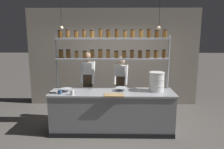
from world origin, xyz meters
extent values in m
plane|color=#5B5651|center=(0.00, 0.00, 0.00)|extent=(40.00, 40.00, 0.00)
cube|color=#9E9384|center=(0.00, 1.96, 1.45)|extent=(5.12, 0.12, 2.90)
cube|color=gray|center=(0.00, 0.00, 0.44)|extent=(2.66, 0.72, 0.88)
cube|color=#999BA0|center=(0.00, 0.00, 0.90)|extent=(2.72, 0.76, 0.04)
cube|color=black|center=(0.00, -0.36, 0.05)|extent=(2.66, 0.03, 0.10)
cylinder|color=#999BA0|center=(-1.28, 0.33, 1.07)|extent=(0.04, 0.04, 2.14)
cylinder|color=#999BA0|center=(1.28, 0.33, 1.07)|extent=(0.04, 0.04, 2.14)
cube|color=#999BA0|center=(0.00, 0.33, 1.61)|extent=(2.56, 0.28, 0.04)
cylinder|color=#513314|center=(-1.18, 0.33, 1.71)|extent=(0.10, 0.10, 0.17)
cylinder|color=black|center=(-1.18, 0.33, 1.81)|extent=(0.10, 0.10, 0.02)
cylinder|color=#513314|center=(-1.01, 0.33, 1.71)|extent=(0.10, 0.10, 0.17)
cylinder|color=black|center=(-1.01, 0.33, 1.81)|extent=(0.10, 0.10, 0.02)
cylinder|color=brown|center=(-0.82, 0.33, 1.70)|extent=(0.08, 0.08, 0.14)
cylinder|color=black|center=(-0.82, 0.33, 1.78)|extent=(0.08, 0.08, 0.02)
cylinder|color=brown|center=(-0.63, 0.33, 1.70)|extent=(0.09, 0.09, 0.14)
cylinder|color=black|center=(-0.63, 0.33, 1.78)|extent=(0.09, 0.09, 0.02)
cylinder|color=brown|center=(-0.46, 0.33, 1.71)|extent=(0.09, 0.09, 0.17)
cylinder|color=black|center=(-0.46, 0.33, 1.80)|extent=(0.09, 0.09, 0.02)
cylinder|color=brown|center=(-0.27, 0.33, 1.71)|extent=(0.10, 0.10, 0.17)
cylinder|color=black|center=(-0.27, 0.33, 1.81)|extent=(0.10, 0.10, 0.02)
cylinder|color=brown|center=(-0.09, 0.33, 1.71)|extent=(0.08, 0.08, 0.17)
cylinder|color=black|center=(-0.09, 0.33, 1.81)|extent=(0.08, 0.08, 0.02)
cylinder|color=brown|center=(0.09, 0.33, 1.70)|extent=(0.09, 0.09, 0.14)
cylinder|color=black|center=(0.09, 0.33, 1.78)|extent=(0.10, 0.10, 0.02)
cylinder|color=brown|center=(0.27, 0.33, 1.70)|extent=(0.09, 0.09, 0.15)
cylinder|color=black|center=(0.27, 0.33, 1.78)|extent=(0.09, 0.09, 0.02)
cylinder|color=brown|center=(0.45, 0.33, 1.71)|extent=(0.08, 0.08, 0.17)
cylinder|color=black|center=(0.45, 0.33, 1.80)|extent=(0.08, 0.08, 0.02)
cylinder|color=#513314|center=(0.63, 0.33, 1.70)|extent=(0.09, 0.09, 0.15)
cylinder|color=black|center=(0.63, 0.33, 1.79)|extent=(0.09, 0.09, 0.02)
cylinder|color=brown|center=(0.81, 0.33, 1.71)|extent=(0.09, 0.09, 0.16)
cylinder|color=black|center=(0.81, 0.33, 1.80)|extent=(0.09, 0.09, 0.02)
cylinder|color=brown|center=(0.99, 0.33, 1.70)|extent=(0.10, 0.10, 0.15)
cylinder|color=black|center=(0.99, 0.33, 1.79)|extent=(0.10, 0.10, 0.02)
cylinder|color=#513314|center=(1.17, 0.33, 1.71)|extent=(0.08, 0.08, 0.17)
cylinder|color=black|center=(1.17, 0.33, 1.81)|extent=(0.09, 0.09, 0.02)
cube|color=#999BA0|center=(0.00, 0.33, 2.06)|extent=(2.56, 0.28, 0.04)
cylinder|color=#513314|center=(-1.17, 0.33, 2.16)|extent=(0.10, 0.10, 0.15)
cylinder|color=black|center=(-1.17, 0.33, 2.25)|extent=(0.10, 0.10, 0.02)
cylinder|color=brown|center=(-1.00, 0.33, 2.16)|extent=(0.08, 0.08, 0.16)
cylinder|color=black|center=(-1.00, 0.33, 2.25)|extent=(0.08, 0.08, 0.02)
cylinder|color=brown|center=(-0.81, 0.33, 2.15)|extent=(0.09, 0.09, 0.14)
cylinder|color=black|center=(-0.81, 0.33, 2.24)|extent=(0.09, 0.09, 0.02)
cylinder|color=brown|center=(-0.64, 0.33, 2.16)|extent=(0.09, 0.09, 0.16)
cylinder|color=black|center=(-0.64, 0.33, 2.25)|extent=(0.09, 0.09, 0.02)
cylinder|color=brown|center=(-0.46, 0.33, 2.16)|extent=(0.10, 0.10, 0.15)
cylinder|color=black|center=(-0.46, 0.33, 2.24)|extent=(0.10, 0.10, 0.02)
cylinder|color=brown|center=(-0.26, 0.33, 2.17)|extent=(0.08, 0.08, 0.18)
cylinder|color=black|center=(-0.26, 0.33, 2.27)|extent=(0.09, 0.09, 0.02)
cylinder|color=#513314|center=(-0.09, 0.33, 2.16)|extent=(0.10, 0.10, 0.16)
cylinder|color=black|center=(-0.09, 0.33, 2.25)|extent=(0.10, 0.10, 0.02)
cylinder|color=#513314|center=(0.10, 0.33, 2.17)|extent=(0.08, 0.08, 0.17)
cylinder|color=black|center=(0.10, 0.33, 2.26)|extent=(0.09, 0.09, 0.02)
cylinder|color=brown|center=(0.28, 0.33, 2.16)|extent=(0.09, 0.09, 0.15)
cylinder|color=black|center=(0.28, 0.33, 2.24)|extent=(0.09, 0.09, 0.02)
cylinder|color=brown|center=(0.45, 0.33, 2.16)|extent=(0.10, 0.10, 0.16)
cylinder|color=black|center=(0.45, 0.33, 2.26)|extent=(0.10, 0.10, 0.02)
cylinder|color=brown|center=(0.64, 0.33, 2.17)|extent=(0.09, 0.09, 0.17)
cylinder|color=black|center=(0.64, 0.33, 2.26)|extent=(0.09, 0.09, 0.02)
cylinder|color=#513314|center=(0.82, 0.33, 2.17)|extent=(0.09, 0.09, 0.17)
cylinder|color=black|center=(0.82, 0.33, 2.26)|extent=(0.09, 0.09, 0.02)
cylinder|color=#513314|center=(0.99, 0.33, 2.16)|extent=(0.09, 0.09, 0.15)
cylinder|color=black|center=(0.99, 0.33, 2.24)|extent=(0.10, 0.10, 0.02)
cylinder|color=brown|center=(1.17, 0.33, 2.16)|extent=(0.10, 0.10, 0.16)
cylinder|color=black|center=(1.17, 0.33, 2.25)|extent=(0.10, 0.10, 0.02)
cylinder|color=black|center=(-0.69, 0.66, 0.41)|extent=(0.11, 0.11, 0.83)
cylinder|color=black|center=(-0.53, 0.65, 0.41)|extent=(0.11, 0.11, 0.83)
cube|color=#473828|center=(-0.61, 0.66, 1.01)|extent=(0.23, 0.18, 0.36)
cube|color=white|center=(-0.61, 0.66, 1.33)|extent=(0.23, 0.19, 0.29)
sphere|color=#A37A5B|center=(-0.61, 0.66, 1.61)|extent=(0.22, 0.22, 0.22)
cylinder|color=white|center=(-0.76, 0.60, 1.23)|extent=(0.08, 0.26, 0.54)
cylinder|color=white|center=(-0.47, 0.59, 1.23)|extent=(0.08, 0.26, 0.54)
cylinder|color=black|center=(0.14, 0.86, 0.39)|extent=(0.11, 0.11, 0.77)
cylinder|color=black|center=(0.29, 0.83, 0.39)|extent=(0.11, 0.11, 0.77)
cube|color=#473828|center=(0.22, 0.85, 0.94)|extent=(0.25, 0.21, 0.33)
cube|color=white|center=(0.22, 0.85, 1.24)|extent=(0.25, 0.22, 0.27)
sphere|color=beige|center=(0.22, 0.85, 1.50)|extent=(0.20, 0.20, 0.20)
cylinder|color=white|center=(0.06, 0.82, 1.15)|extent=(0.11, 0.25, 0.51)
cylinder|color=white|center=(0.35, 0.76, 1.15)|extent=(0.11, 0.25, 0.51)
cylinder|color=white|center=(0.98, 0.06, 0.99)|extent=(0.32, 0.32, 0.13)
cylinder|color=silver|center=(0.98, 0.06, 1.06)|extent=(0.34, 0.34, 0.01)
cylinder|color=white|center=(0.98, 0.06, 1.13)|extent=(0.32, 0.32, 0.13)
cylinder|color=silver|center=(0.98, 0.06, 1.20)|extent=(0.34, 0.34, 0.01)
cylinder|color=white|center=(0.98, 0.06, 1.27)|extent=(0.32, 0.32, 0.13)
cylinder|color=silver|center=(0.98, 0.06, 1.34)|extent=(0.34, 0.34, 0.01)
cube|color=#A88456|center=(0.05, -0.31, 0.93)|extent=(0.40, 0.26, 0.02)
cylinder|color=#B2B7BC|center=(-1.25, -0.13, 0.93)|extent=(0.07, 0.07, 0.01)
cone|color=#B2B7BC|center=(-1.25, -0.13, 0.94)|extent=(0.16, 0.16, 0.05)
cylinder|color=#B2B7BC|center=(0.21, 0.08, 0.93)|extent=(0.12, 0.12, 0.01)
cone|color=#B2B7BC|center=(0.21, 0.08, 0.96)|extent=(0.27, 0.27, 0.07)
cylinder|color=silver|center=(-1.01, 0.00, 0.93)|extent=(0.11, 0.11, 0.01)
cone|color=silver|center=(-1.01, 0.00, 0.95)|extent=(0.25, 0.25, 0.07)
cylinder|color=silver|center=(-0.82, -0.28, 0.97)|extent=(0.07, 0.07, 0.10)
cylinder|color=#334C70|center=(-1.10, -0.19, 0.96)|extent=(0.09, 0.09, 0.08)
cylinder|color=black|center=(-1.05, 0.00, 2.57)|extent=(0.01, 0.01, 0.56)
sphere|color=#F9E5B2|center=(-1.05, 0.00, 2.29)|extent=(0.07, 0.07, 0.07)
cylinder|color=black|center=(0.97, 0.00, 2.57)|extent=(0.01, 0.01, 0.56)
sphere|color=#F9E5B2|center=(0.97, 0.00, 2.29)|extent=(0.07, 0.07, 0.07)
camera|label=1|loc=(0.08, -4.64, 2.18)|focal=35.00mm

